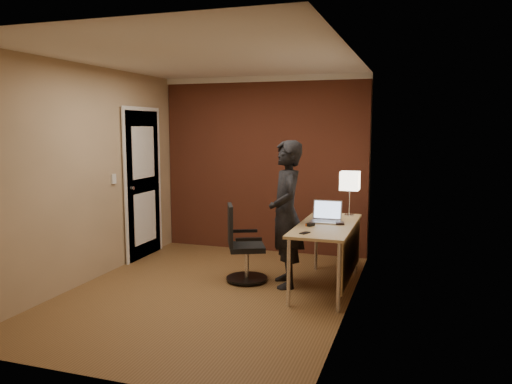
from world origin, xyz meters
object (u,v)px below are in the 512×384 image
at_px(desk, 333,236).
at_px(desk_lamp, 350,181).
at_px(phone, 305,233).
at_px(office_chair, 242,248).
at_px(laptop, 326,216).
at_px(wallet, 340,223).
at_px(mouse, 310,225).
at_px(person, 286,214).

distance_m(desk, desk_lamp, 0.81).
relative_size(phone, office_chair, 0.13).
bearing_deg(desk, office_chair, -176.30).
height_order(laptop, wallet, laptop).
xyz_separation_m(desk_lamp, wallet, (-0.02, -0.56, -0.41)).
xyz_separation_m(mouse, office_chair, (-0.82, 0.09, -0.35)).
bearing_deg(person, laptop, 91.51).
distance_m(mouse, wallet, 0.35).
bearing_deg(wallet, phone, -114.37).
height_order(desk_lamp, mouse, desk_lamp).
bearing_deg(desk_lamp, person, -133.82).
relative_size(desk, person, 0.91).
bearing_deg(desk, mouse, -144.09).
bearing_deg(mouse, laptop, 91.01).
height_order(phone, office_chair, office_chair).
bearing_deg(person, mouse, 44.24).
height_order(mouse, wallet, mouse).
height_order(mouse, phone, mouse).
xyz_separation_m(laptop, phone, (-0.09, -0.71, -0.06)).
bearing_deg(laptop, mouse, -110.22).
height_order(desk, desk_lamp, desk_lamp).
bearing_deg(desk, phone, -109.77).
bearing_deg(wallet, laptop, 144.30).
distance_m(desk, mouse, 0.31).
height_order(desk, person, person).
relative_size(laptop, office_chair, 0.37).
distance_m(office_chair, person, 0.68).
bearing_deg(wallet, office_chair, -174.69).
height_order(desk_lamp, wallet, desk_lamp).
bearing_deg(laptop, desk, -56.71).
bearing_deg(laptop, person, -154.08).
distance_m(phone, office_chair, 1.03).
distance_m(laptop, person, 0.47).
relative_size(mouse, phone, 0.87).
bearing_deg(desk, desk_lamp, 81.25).
height_order(desk, phone, phone).
relative_size(desk_lamp, phone, 4.65).
bearing_deg(laptop, phone, -97.41).
bearing_deg(laptop, office_chair, -166.43).
bearing_deg(wallet, mouse, -145.79).
bearing_deg(desk_lamp, office_chair, -149.69).
bearing_deg(desk_lamp, phone, -104.16).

